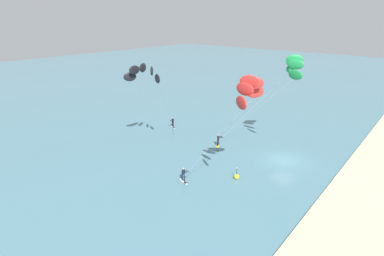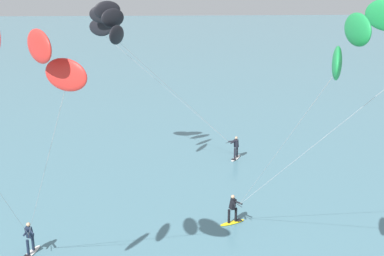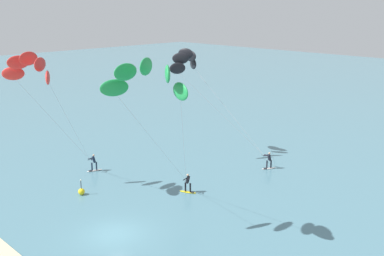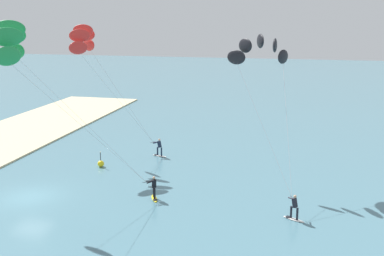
{
  "view_description": "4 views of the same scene",
  "coord_description": "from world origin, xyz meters",
  "px_view_note": "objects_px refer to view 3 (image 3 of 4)",
  "views": [
    {
      "loc": [
        -32.74,
        -12.62,
        16.58
      ],
      "look_at": [
        -6.89,
        9.07,
        4.03
      ],
      "focal_mm": 28.11,
      "sensor_mm": 36.0,
      "label": 1
    },
    {
      "loc": [
        -4.93,
        -16.94,
        13.7
      ],
      "look_at": [
        -3.66,
        13.99,
        3.82
      ],
      "focal_mm": 49.67,
      "sensor_mm": 36.0,
      "label": 2
    },
    {
      "loc": [
        24.72,
        -16.91,
        15.6
      ],
      "look_at": [
        -2.59,
        10.24,
        5.27
      ],
      "focal_mm": 43.44,
      "sensor_mm": 36.0,
      "label": 3
    },
    {
      "loc": [
        28.22,
        18.54,
        12.6
      ],
      "look_at": [
        -2.75,
        11.34,
        5.07
      ],
      "focal_mm": 44.0,
      "sensor_mm": 36.0,
      "label": 4
    }
  ],
  "objects_px": {
    "kitesurfer_mid_water": "(189,64)",
    "kitesurfer_far_out": "(32,72)",
    "kitesurfer_nearshore": "(148,84)",
    "marker_buoy": "(81,191)"
  },
  "relations": [
    {
      "from": "kitesurfer_mid_water",
      "to": "kitesurfer_nearshore",
      "type": "bearing_deg",
      "value": -52.85
    },
    {
      "from": "kitesurfer_nearshore",
      "to": "kitesurfer_far_out",
      "type": "xyz_separation_m",
      "value": [
        -12.75,
        -1.44,
        -0.4
      ]
    },
    {
      "from": "kitesurfer_far_out",
      "to": "marker_buoy",
      "type": "relative_size",
      "value": 8.68
    },
    {
      "from": "kitesurfer_far_out",
      "to": "marker_buoy",
      "type": "bearing_deg",
      "value": 37.02
    },
    {
      "from": "kitesurfer_nearshore",
      "to": "kitesurfer_mid_water",
      "type": "height_order",
      "value": "kitesurfer_nearshore"
    },
    {
      "from": "kitesurfer_mid_water",
      "to": "kitesurfer_far_out",
      "type": "xyz_separation_m",
      "value": [
        -2.14,
        -15.45,
        0.59
      ]
    },
    {
      "from": "kitesurfer_nearshore",
      "to": "marker_buoy",
      "type": "distance_m",
      "value": 14.47
    },
    {
      "from": "kitesurfer_nearshore",
      "to": "kitesurfer_mid_water",
      "type": "xyz_separation_m",
      "value": [
        -10.62,
        14.01,
        -0.99
      ]
    },
    {
      "from": "kitesurfer_nearshore",
      "to": "kitesurfer_far_out",
      "type": "distance_m",
      "value": 12.84
    },
    {
      "from": "kitesurfer_mid_water",
      "to": "marker_buoy",
      "type": "distance_m",
      "value": 16.38
    }
  ]
}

